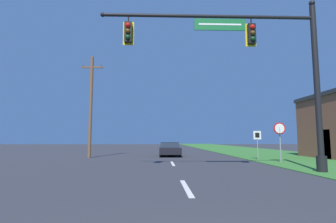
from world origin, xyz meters
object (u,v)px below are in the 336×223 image
(car_ahead, at_px, (170,149))
(route_sign_post, at_px, (257,139))
(signal_mast, at_px, (263,64))
(stop_sign, at_px, (280,133))
(utility_pole_near, at_px, (91,104))

(car_ahead, relative_size, route_sign_post, 2.07)
(signal_mast, xyz_separation_m, route_sign_post, (2.28, 7.04, -3.41))
(stop_sign, xyz_separation_m, route_sign_post, (-0.64, 2.17, -0.34))
(signal_mast, distance_m, stop_sign, 6.46)
(utility_pole_near, bearing_deg, signal_mast, -43.84)
(utility_pole_near, bearing_deg, route_sign_post, -12.98)
(car_ahead, xyz_separation_m, stop_sign, (6.73, -6.99, 1.26))
(route_sign_post, height_order, utility_pole_near, utility_pole_near)
(stop_sign, bearing_deg, utility_pole_near, 159.04)
(car_ahead, height_order, stop_sign, stop_sign)
(signal_mast, relative_size, route_sign_post, 5.01)
(signal_mast, xyz_separation_m, utility_pole_near, (-10.38, 9.96, -0.60))
(car_ahead, bearing_deg, utility_pole_near, -163.84)
(signal_mast, distance_m, utility_pole_near, 14.40)
(signal_mast, xyz_separation_m, car_ahead, (-3.81, 11.87, -4.33))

